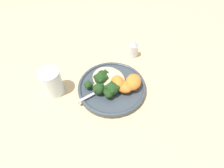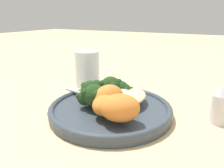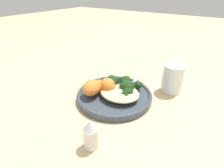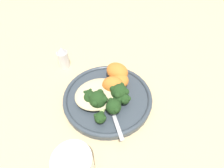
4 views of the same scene
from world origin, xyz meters
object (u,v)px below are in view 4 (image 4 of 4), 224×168
Objects in this scene: broccoli_stalk_3 at (102,109)px; broccoli_stalk_7 at (118,92)px; broccoli_stalk_4 at (112,104)px; sweet_potato_chunk_0 at (120,82)px; spoon at (113,113)px; broccoli_stalk_2 at (99,98)px; broccoli_stalk_0 at (95,92)px; sweet_potato_chunk_1 at (113,85)px; salt_shaker at (63,57)px; broccoli_stalk_1 at (94,96)px; broccoli_stalk_6 at (118,95)px; quinoa_mound at (98,93)px; broccoli_stalk_5 at (115,96)px; plate at (108,97)px; sweet_potato_chunk_2 at (117,71)px.

broccoli_stalk_7 is at bearing 148.57° from broccoli_stalk_3.
sweet_potato_chunk_0 is (0.05, 0.05, 0.00)m from broccoli_stalk_4.
sweet_potato_chunk_0 reaches higher than spoon.
broccoli_stalk_2 reaches higher than sweet_potato_chunk_0.
sweet_potato_chunk_0 is at bearing 176.14° from broccoli_stalk_0.
spoon is (0.02, -0.02, -0.01)m from broccoli_stalk_3.
sweet_potato_chunk_1 is (0.05, 0.02, 0.00)m from broccoli_stalk_2.
salt_shaker is at bearing 180.00° from broccoli_stalk_7.
broccoli_stalk_1 is 0.06m from sweet_potato_chunk_1.
broccoli_stalk_2 is at bearing -158.45° from sweet_potato_chunk_0.
broccoli_stalk_1 is at bearing -171.99° from sweet_potato_chunk_0.
broccoli_stalk_6 is 0.23m from salt_shaker.
quinoa_mound is at bearing -156.23° from broccoli_stalk_3.
broccoli_stalk_5 is 0.01m from broccoli_stalk_6.
broccoli_stalk_3 is at bearing -71.06° from broccoli_stalk_5.
quinoa_mound is at bearing -77.49° from salt_shaker.
broccoli_stalk_5 is (0.03, -0.03, 0.00)m from quinoa_mound.
broccoli_stalk_2 is 0.69× the size of broccoli_stalk_4.
salt_shaker is at bearing -98.38° from broccoli_stalk_1.
broccoli_stalk_2 is 0.78× the size of spoon.
broccoli_stalk_3 is 1.92× the size of sweet_potato_chunk_0.
broccoli_stalk_0 is (-0.03, 0.01, 0.02)m from plate.
sweet_potato_chunk_0 is (0.08, 0.01, 0.00)m from broccoli_stalk_1.
plate is 0.04m from broccoli_stalk_0.
broccoli_stalk_3 is 0.06m from broccoli_stalk_6.
broccoli_stalk_2 is 0.04m from broccoli_stalk_5.
broccoli_stalk_5 reaches higher than broccoli_stalk_3.
sweet_potato_chunk_2 is at bearing 171.39° from broccoli_stalk_3.
spoon reaches higher than plate.
sweet_potato_chunk_0 is at bearing 161.54° from broccoli_stalk_3.
plate is 0.20m from salt_shaker.
broccoli_stalk_1 is 0.04m from broccoli_stalk_3.
quinoa_mound is 0.01m from broccoli_stalk_1.
quinoa_mound is at bearing -177.57° from broccoli_stalk_1.
spoon is (-0.01, -0.02, -0.01)m from broccoli_stalk_4.
broccoli_stalk_5 is at bearing 157.24° from spoon.
broccoli_stalk_0 is at bearing -149.75° from broccoli_stalk_3.
plate is at bearing -152.45° from broccoli_stalk_7.
sweet_potato_chunk_1 reaches higher than broccoli_stalk_1.
quinoa_mound is 0.05m from broccoli_stalk_7.
broccoli_stalk_4 is 2.10× the size of sweet_potato_chunk_0.
broccoli_stalk_4 reaches higher than spoon.
broccoli_stalk_2 reaches higher than broccoli_stalk_4.
salt_shaker reaches higher than plate.
sweet_potato_chunk_2 is (0.05, 0.05, 0.03)m from plate.
broccoli_stalk_7 is (0.00, 0.00, 0.01)m from broccoli_stalk_6.
broccoli_stalk_0 is 0.81× the size of spoon.
broccoli_stalk_7 is at bearing 143.83° from broccoli_stalk_6.
plate is 2.32× the size of broccoli_stalk_1.
broccoli_stalk_1 reaches higher than plate.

